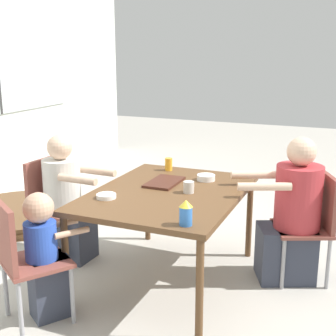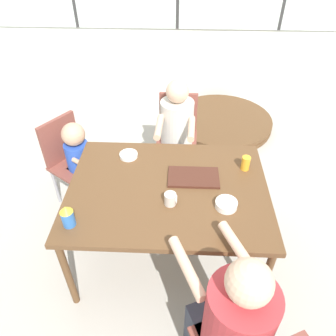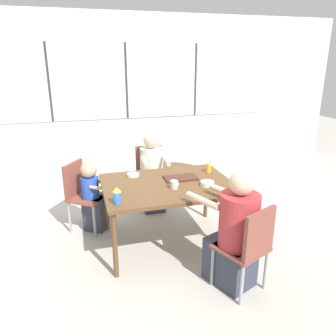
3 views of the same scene
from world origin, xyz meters
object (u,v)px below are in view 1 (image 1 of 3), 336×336
at_px(person_woman_green_shirt, 66,204).
at_px(sippy_cup, 186,212).
at_px(chair_for_woman_green_shirt, 50,199).
at_px(bowl_cereal, 206,178).
at_px(coffee_mug, 189,187).
at_px(juice_glass, 169,164).
at_px(bowl_white_shallow, 106,196).
at_px(folded_table_stack, 17,214).
at_px(chair_for_man_blue_shirt, 314,218).
at_px(person_man_blue_shirt, 292,218).
at_px(person_toddler, 46,258).
at_px(chair_for_toddler, 21,253).

relative_size(person_woman_green_shirt, sippy_cup, 6.71).
relative_size(chair_for_woman_green_shirt, bowl_cereal, 5.78).
xyz_separation_m(coffee_mug, juice_glass, (0.55, 0.39, 0.01)).
xyz_separation_m(bowl_white_shallow, folded_table_stack, (0.94, 1.65, -0.68)).
bearing_deg(chair_for_man_blue_shirt, sippy_cup, 124.35).
bearing_deg(person_man_blue_shirt, chair_for_woman_green_shirt, 76.02).
bearing_deg(person_woman_green_shirt, sippy_cup, 66.47).
relative_size(coffee_mug, bowl_white_shallow, 0.61).
bearing_deg(juice_glass, sippy_cup, -152.92).
bearing_deg(person_toddler, person_man_blue_shirt, 73.83).
xyz_separation_m(chair_for_man_blue_shirt, person_man_blue_shirt, (-0.07, 0.16, 0.00)).
relative_size(person_man_blue_shirt, person_toddler, 1.29).
height_order(bowl_cereal, folded_table_stack, bowl_cereal).
height_order(person_toddler, sippy_cup, sippy_cup).
relative_size(sippy_cup, juice_glass, 1.46).
xyz_separation_m(person_woman_green_shirt, person_toddler, (-0.84, -0.41, -0.06)).
distance_m(chair_for_woman_green_shirt, person_man_blue_shirt, 2.03).
xyz_separation_m(chair_for_man_blue_shirt, juice_glass, (0.13, 1.26, 0.28)).
bearing_deg(person_woman_green_shirt, chair_for_woman_green_shirt, -90.00).
height_order(chair_for_man_blue_shirt, person_toddler, person_toddler).
bearing_deg(bowl_cereal, juice_glass, 66.20).
height_order(chair_for_woman_green_shirt, sippy_cup, sippy_cup).
bearing_deg(person_woman_green_shirt, folded_table_stack, -116.22).
relative_size(chair_for_man_blue_shirt, bowl_white_shallow, 5.97).
height_order(person_man_blue_shirt, bowl_cereal, person_man_blue_shirt).
xyz_separation_m(person_man_blue_shirt, juice_glass, (0.19, 1.11, 0.28)).
bearing_deg(bowl_white_shallow, coffee_mug, -54.94).
distance_m(chair_for_woman_green_shirt, chair_for_toddler, 1.10).
xyz_separation_m(coffee_mug, folded_table_stack, (0.58, 2.15, -0.71)).
relative_size(chair_for_woman_green_shirt, juice_glass, 7.66).
bearing_deg(person_woman_green_shirt, chair_for_toddler, 20.99).
distance_m(chair_for_toddler, person_man_blue_shirt, 1.99).
height_order(bowl_white_shallow, folded_table_stack, bowl_white_shallow).
relative_size(coffee_mug, folded_table_stack, 0.07).
bearing_deg(coffee_mug, juice_glass, 35.47).
bearing_deg(bowl_white_shallow, person_woman_green_shirt, 58.94).
bearing_deg(bowl_cereal, person_toddler, 149.18).
xyz_separation_m(person_woman_green_shirt, coffee_mug, (-0.02, -1.11, 0.28)).
relative_size(chair_for_woman_green_shirt, person_woman_green_shirt, 0.78).
relative_size(person_toddler, coffee_mug, 10.17).
bearing_deg(bowl_cereal, folded_table_stack, 84.37).
bearing_deg(folded_table_stack, person_woman_green_shirt, -118.64).
height_order(person_toddler, folded_table_stack, person_toddler).
distance_m(chair_for_toddler, person_toddler, 0.17).
bearing_deg(sippy_cup, juice_glass, 27.08).
relative_size(person_man_blue_shirt, sippy_cup, 7.05).
distance_m(person_toddler, sippy_cup, 1.01).
distance_m(chair_for_toddler, folded_table_stack, 2.10).
relative_size(chair_for_man_blue_shirt, folded_table_stack, 0.66).
bearing_deg(juice_glass, person_man_blue_shirt, -99.91).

